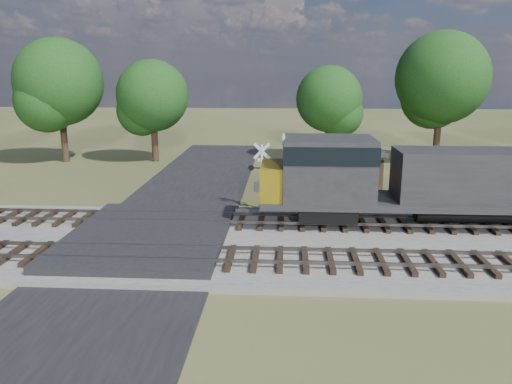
{
  "coord_description": "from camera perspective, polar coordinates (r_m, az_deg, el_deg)",
  "views": [
    {
      "loc": [
        6.17,
        -20.68,
        7.79
      ],
      "look_at": [
        4.79,
        2.0,
        2.14
      ],
      "focal_mm": 35.0,
      "sensor_mm": 36.0,
      "label": 1
    }
  ],
  "objects": [
    {
      "name": "ground",
      "position": [
        22.95,
        -12.41,
        -6.22
      ],
      "size": [
        160.0,
        160.0,
        0.0
      ],
      "primitive_type": "plane",
      "color": "#3C4324",
      "rests_on": "ground"
    },
    {
      "name": "ballast_bed",
      "position": [
        22.84,
        12.99,
        -5.95
      ],
      "size": [
        140.0,
        10.0,
        0.3
      ],
      "primitive_type": "cube",
      "color": "gray",
      "rests_on": "ground"
    },
    {
      "name": "road",
      "position": [
        22.93,
        -12.42,
        -6.13
      ],
      "size": [
        7.0,
        60.0,
        0.08
      ],
      "primitive_type": "cube",
      "color": "black",
      "rests_on": "ground"
    },
    {
      "name": "crossing_panel",
      "position": [
        23.3,
        -12.12,
        -5.08
      ],
      "size": [
        7.0,
        9.0,
        0.62
      ],
      "primitive_type": "cube",
      "color": "#262628",
      "rests_on": "ground"
    },
    {
      "name": "track_near",
      "position": [
        20.32,
        -5.44,
        -7.39
      ],
      "size": [
        140.0,
        2.6,
        0.33
      ],
      "color": "black",
      "rests_on": "ballast_bed"
    },
    {
      "name": "track_far",
      "position": [
        24.99,
        -3.69,
        -3.23
      ],
      "size": [
        140.0,
        2.6,
        0.33
      ],
      "color": "black",
      "rests_on": "ballast_bed"
    },
    {
      "name": "crossing_signal_far",
      "position": [
        28.21,
        0.49,
        1.23
      ],
      "size": [
        1.53,
        0.33,
        3.78
      ],
      "rotation": [
        0.0,
        0.0,
        3.09
      ],
      "color": "silver",
      "rests_on": "ground"
    },
    {
      "name": "equipment_shed",
      "position": [
        31.45,
        9.84,
        2.25
      ],
      "size": [
        4.79,
        4.79,
        2.99
      ],
      "rotation": [
        0.0,
        0.0,
        0.1
      ],
      "color": "#4C3620",
      "rests_on": "ground"
    },
    {
      "name": "treeline",
      "position": [
        41.26,
        10.99,
        11.84
      ],
      "size": [
        77.42,
        11.48,
        11.21
      ],
      "color": "black",
      "rests_on": "ground"
    }
  ]
}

